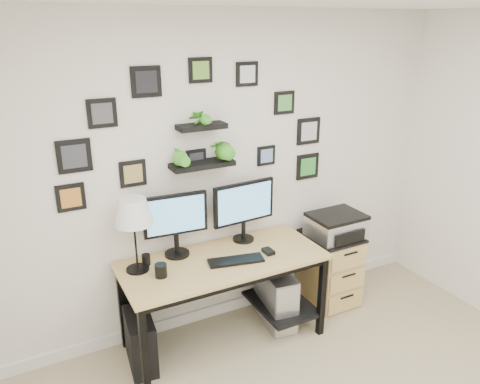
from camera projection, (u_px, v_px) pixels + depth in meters
room at (233, 304)px, 4.29m from camera, size 4.00×4.00×4.00m
desk at (226, 270)px, 3.73m from camera, size 1.60×0.70×0.75m
monitor_left at (176, 220)px, 3.60m from camera, size 0.50×0.21×0.51m
monitor_right at (244, 207)px, 3.85m from camera, size 0.56×0.19×0.52m
keyboard at (236, 260)px, 3.60m from camera, size 0.45×0.22×0.02m
mouse at (268, 251)px, 3.73m from camera, size 0.07×0.11×0.03m
table_lamp at (133, 213)px, 3.33m from camera, size 0.28×0.28×0.57m
mug at (161, 271)px, 3.37m from camera, size 0.09×0.09×0.10m
pen_cup at (146, 260)px, 3.55m from camera, size 0.07×0.07×0.08m
pc_tower_black at (140, 341)px, 3.54m from camera, size 0.23×0.44×0.42m
pc_tower_grey at (276, 297)px, 4.05m from camera, size 0.28×0.52×0.49m
file_cabinet at (330, 268)px, 4.36m from camera, size 0.43×0.53×0.67m
printer at (336, 225)px, 4.18m from camera, size 0.47×0.39×0.21m
wall_decor at (202, 138)px, 3.58m from camera, size 2.25×0.18×1.09m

